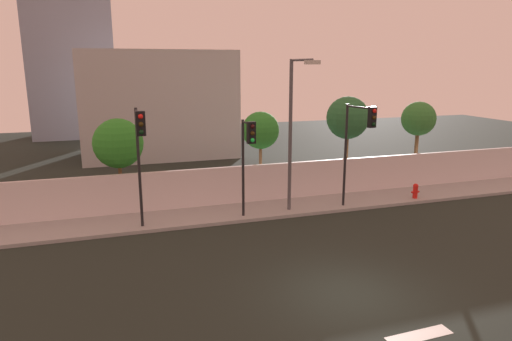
# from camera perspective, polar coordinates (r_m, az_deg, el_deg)

# --- Properties ---
(ground_plane) EXTENTS (80.00, 80.00, 0.00)m
(ground_plane) POSITION_cam_1_polar(r_m,az_deg,el_deg) (14.23, 11.64, -15.00)
(ground_plane) COLOR black
(sidewalk) EXTENTS (36.00, 2.40, 0.15)m
(sidewalk) POSITION_cam_1_polar(r_m,az_deg,el_deg) (21.12, 0.68, -5.02)
(sidewalk) COLOR #959595
(sidewalk) RESTS_ON ground
(perimeter_wall) EXTENTS (36.00, 0.18, 1.80)m
(perimeter_wall) POSITION_cam_1_polar(r_m,az_deg,el_deg) (22.03, -0.38, -1.61)
(perimeter_wall) COLOR silver
(perimeter_wall) RESTS_ON sidewalk
(traffic_light_left) EXTENTS (0.35, 1.77, 4.87)m
(traffic_light_left) POSITION_cam_1_polar(r_m,az_deg,el_deg) (17.85, -14.37, 3.24)
(traffic_light_left) COLOR black
(traffic_light_left) RESTS_ON sidewalk
(traffic_light_center) EXTENTS (0.36, 1.10, 4.25)m
(traffic_light_center) POSITION_cam_1_polar(r_m,az_deg,el_deg) (19.00, -1.05, 2.83)
(traffic_light_center) COLOR black
(traffic_light_center) RESTS_ON sidewalk
(traffic_light_right) EXTENTS (0.58, 1.82, 4.78)m
(traffic_light_right) POSITION_cam_1_polar(r_m,az_deg,el_deg) (20.65, 12.82, 4.46)
(traffic_light_right) COLOR black
(traffic_light_right) RESTS_ON sidewalk
(street_lamp_curbside) EXTENTS (0.60, 2.25, 6.74)m
(street_lamp_curbside) POSITION_cam_1_polar(r_m,az_deg,el_deg) (19.94, 4.70, 5.96)
(street_lamp_curbside) COLOR #4C4C51
(street_lamp_curbside) RESTS_ON sidewalk
(fire_hydrant) EXTENTS (0.44, 0.26, 0.75)m
(fire_hydrant) POSITION_cam_1_polar(r_m,az_deg,el_deg) (24.02, 19.36, -2.36)
(fire_hydrant) COLOR red
(fire_hydrant) RESTS_ON sidewalk
(roadside_tree_leftmost) EXTENTS (2.28, 2.28, 4.30)m
(roadside_tree_leftmost) POSITION_cam_1_polar(r_m,az_deg,el_deg) (21.69, -16.90, 3.25)
(roadside_tree_leftmost) COLOR brown
(roadside_tree_leftmost) RESTS_ON ground
(roadside_tree_midleft) EXTENTS (1.87, 1.87, 4.40)m
(roadside_tree_midleft) POSITION_cam_1_polar(r_m,az_deg,el_deg) (22.80, 0.58, 5.02)
(roadside_tree_midleft) COLOR brown
(roadside_tree_midleft) RESTS_ON ground
(roadside_tree_midright) EXTENTS (2.26, 2.26, 5.05)m
(roadside_tree_midright) POSITION_cam_1_polar(r_m,az_deg,el_deg) (24.71, 11.43, 6.44)
(roadside_tree_midright) COLOR brown
(roadside_tree_midright) RESTS_ON ground
(roadside_tree_rightmost) EXTENTS (1.91, 1.91, 4.67)m
(roadside_tree_rightmost) POSITION_cam_1_polar(r_m,az_deg,el_deg) (27.20, 19.71, 6.06)
(roadside_tree_rightmost) COLOR brown
(roadside_tree_rightmost) RESTS_ON ground
(low_building_distant) EXTENTS (10.90, 6.00, 7.68)m
(low_building_distant) POSITION_cam_1_polar(r_m,az_deg,el_deg) (34.61, -12.14, 8.15)
(low_building_distant) COLOR #A8A8A8
(low_building_distant) RESTS_ON ground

